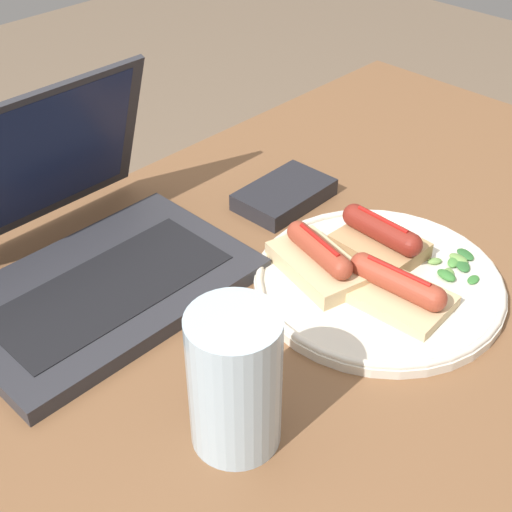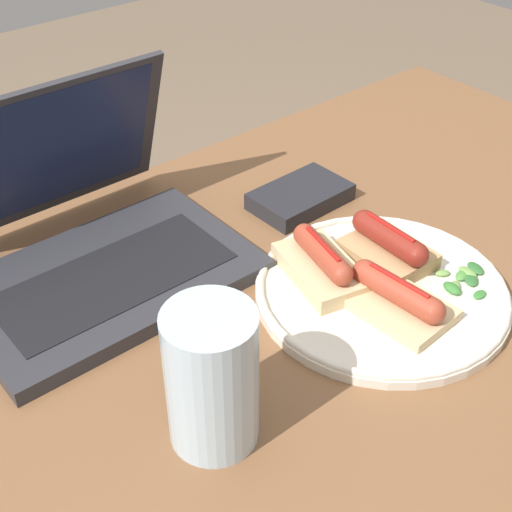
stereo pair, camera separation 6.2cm
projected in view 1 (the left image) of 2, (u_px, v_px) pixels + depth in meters
name	position (u px, v px, depth m)	size (l,w,h in m)	color
desk	(310.00, 369.00, 0.82)	(1.21, 0.73, 0.71)	brown
laptop	(81.00, 253.00, 0.78)	(0.31, 0.27, 0.20)	#2D2D33
plate	(378.00, 282.00, 0.78)	(0.27, 0.27, 0.02)	silver
sausage_toast_left	(396.00, 288.00, 0.75)	(0.08, 0.12, 0.04)	#D6B784
sausage_toast_middle	(380.00, 239.00, 0.81)	(0.08, 0.11, 0.05)	tan
sausage_toast_right	(318.00, 260.00, 0.78)	(0.09, 0.13, 0.05)	#D6B784
salad_pile	(455.00, 265.00, 0.80)	(0.07, 0.06, 0.01)	#4C8E3D
drinking_glass	(235.00, 381.00, 0.59)	(0.08, 0.08, 0.14)	silver
external_drive	(284.00, 195.00, 0.92)	(0.13, 0.08, 0.02)	#232328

